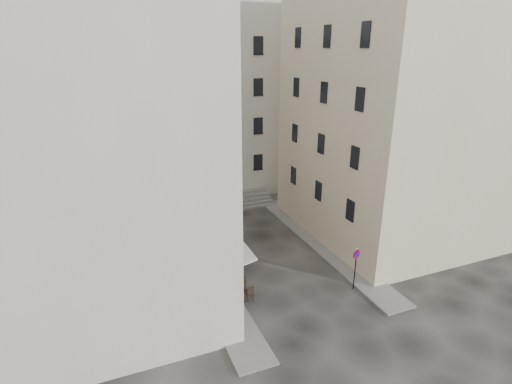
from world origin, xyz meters
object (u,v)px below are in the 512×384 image
bistro_table_a (241,295)px  pedestrian (235,255)px  bistro_table_b (235,282)px  no_parking_sign (356,261)px

bistro_table_a → pedestrian: bearing=75.6°
bistro_table_a → bistro_table_b: bearing=85.8°
no_parking_sign → bistro_table_a: no_parking_sign is taller
bistro_table_a → pedestrian: pedestrian is taller
no_parking_sign → pedestrian: 7.81m
no_parking_sign → pedestrian: size_ratio=1.51×
pedestrian → no_parking_sign: bearing=120.1°
bistro_table_b → pedestrian: (0.88, 2.44, 0.43)m
no_parking_sign → bistro_table_a: (-6.79, 1.30, -1.43)m
no_parking_sign → bistro_table_a: bearing=158.3°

